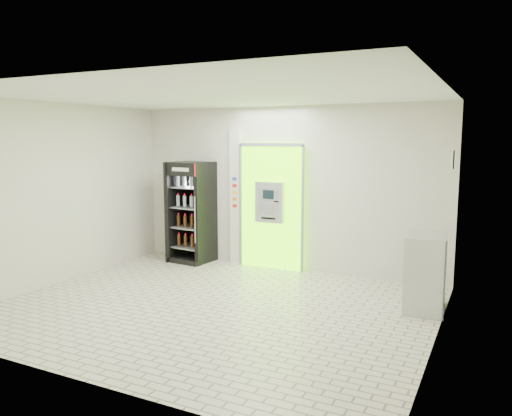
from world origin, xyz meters
The scene contains 7 objects.
ground centered at (0.00, 0.00, 0.00)m, with size 6.00×6.00×0.00m, color beige.
room_shell centered at (0.00, 0.00, 1.84)m, with size 6.00×6.00×6.00m.
atm_assembly centered at (-0.20, 2.41, 1.17)m, with size 1.30×0.24×2.33m.
pillar centered at (-0.98, 2.45, 1.30)m, with size 0.22×0.11×2.60m.
beverage_cooler centered at (-1.82, 2.17, 0.94)m, with size 0.81×0.75×1.97m.
steel_cabinet centered at (2.72, 1.24, 0.54)m, with size 0.61×0.86×1.08m.
exit_sign centered at (2.99, 1.40, 2.12)m, with size 0.02×0.22×0.26m.
Camera 1 is at (3.61, -5.94, 2.40)m, focal length 35.00 mm.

